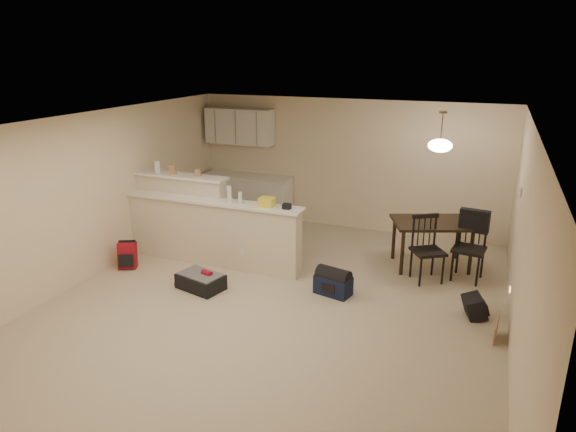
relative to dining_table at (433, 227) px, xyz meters
The scene contains 21 objects.
room 2.84m from the dining_table, 130.84° to the right, with size 7.00×7.02×2.50m.
breakfast_bar 3.75m from the dining_table, 162.57° to the right, with size 3.08×0.58×1.39m.
upper_cabinets 4.37m from the dining_table, 163.15° to the left, with size 1.40×0.34×0.70m, color white.
kitchen_counter 3.98m from the dining_table, 164.11° to the left, with size 1.80×0.60×0.90m, color white.
thermostat 1.53m from the dining_table, 25.37° to the right, with size 0.02×0.12×0.12m, color beige.
jar 4.64m from the dining_table, 167.56° to the right, with size 0.10×0.10×0.20m, color silver.
cereal_box 4.34m from the dining_table, 166.68° to the right, with size 0.10×0.07×0.16m, color tan.
small_box 3.88m from the dining_table, 165.00° to the right, with size 0.08×0.06×0.12m, color tan.
bottle_a 3.26m from the dining_table, 158.04° to the right, with size 0.07×0.07×0.26m, color silver.
bottle_b 3.09m from the dining_table, 156.71° to the right, with size 0.06×0.06×0.18m, color silver.
bag_lump 2.68m from the dining_table, 152.85° to the right, with size 0.22×0.18×0.14m, color tan.
pouch 2.39m from the dining_table, 149.20° to the right, with size 0.12×0.10×0.08m, color tan.
dining_table is the anchor object (origin of this frame).
pendant_lamp 1.31m from the dining_table, behind, with size 0.36×0.36×0.62m.
dining_chair_near 0.61m from the dining_table, 88.03° to the right, with size 0.44×0.42×1.01m, color black, non-canonical shape.
dining_chair_far 0.68m from the dining_table, 27.45° to the right, with size 0.46×0.44×1.05m, color black, non-canonical shape.
suitcase 3.72m from the dining_table, 145.16° to the right, with size 0.66×0.43×0.22m, color black.
red_backpack 4.91m from the dining_table, 157.49° to the right, with size 0.28×0.18×0.42m, color maroon.
navy_duffel 2.01m from the dining_table, 126.87° to the right, with size 0.51×0.28×0.28m, color #111938.
black_daypack 1.76m from the dining_table, 63.08° to the right, with size 0.33×0.23×0.29m, color black.
cardboard_sheet 2.30m from the dining_table, 62.58° to the right, with size 0.38×0.02×0.29m, color tan.
Camera 1 is at (2.55, -5.90, 3.36)m, focal length 32.00 mm.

